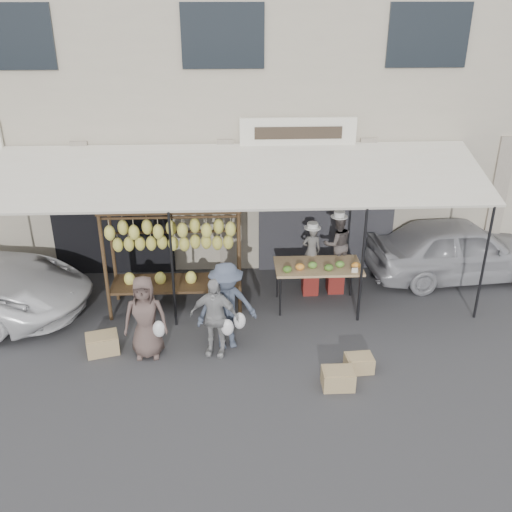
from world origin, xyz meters
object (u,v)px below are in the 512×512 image
at_px(banana_rack, 173,237).
at_px(sedan, 459,249).
at_px(vendor_right, 337,244).
at_px(crate_near_b, 359,363).
at_px(crate_near_a, 338,378).
at_px(produce_table, 319,267).
at_px(crate_far, 102,344).
at_px(vendor_left, 312,250).
at_px(customer_right, 227,306).
at_px(customer_left, 145,317).
at_px(customer_mid, 214,317).

height_order(banana_rack, sedan, banana_rack).
relative_size(vendor_right, crate_near_b, 2.77).
xyz_separation_m(banana_rack, crate_near_a, (2.78, -2.58, -1.42)).
height_order(produce_table, crate_near_a, produce_table).
bearing_deg(crate_far, sedan, 19.41).
bearing_deg(vendor_left, produce_table, 91.77).
height_order(customer_right, crate_near_a, customer_right).
height_order(vendor_right, crate_far, vendor_right).
bearing_deg(crate_near_b, crate_far, 170.38).
relative_size(customer_left, customer_right, 0.92).
xyz_separation_m(banana_rack, customer_mid, (0.79, -1.55, -0.84)).
xyz_separation_m(banana_rack, vendor_left, (2.74, 0.55, -0.59)).
height_order(customer_left, crate_near_a, customer_left).
bearing_deg(crate_near_b, customer_left, 170.14).
distance_m(customer_left, crate_near_b, 3.69).
bearing_deg(customer_left, crate_far, 170.31).
distance_m(vendor_right, crate_near_b, 2.93).
xyz_separation_m(customer_mid, customer_right, (0.21, 0.20, 0.09)).
bearing_deg(customer_left, crate_near_b, -10.96).
bearing_deg(customer_mid, banana_rack, 130.96).
height_order(crate_near_a, crate_near_b, crate_near_a).
bearing_deg(banana_rack, produce_table, -0.23).
relative_size(vendor_right, crate_near_a, 2.47).
height_order(vendor_left, customer_mid, vendor_left).
bearing_deg(crate_near_a, crate_near_b, 43.91).
distance_m(banana_rack, crate_near_a, 4.05).
distance_m(banana_rack, crate_far, 2.33).
bearing_deg(vendor_right, crate_far, 13.47).
distance_m(vendor_left, sedan, 3.40).
distance_m(vendor_left, crate_near_a, 3.24).
height_order(crate_near_a, crate_far, crate_far).
bearing_deg(banana_rack, customer_right, -53.33).
xyz_separation_m(banana_rack, crate_far, (-1.20, -1.42, -1.41)).
bearing_deg(crate_near_b, vendor_right, 88.55).
height_order(customer_left, customer_right, customer_right).
relative_size(produce_table, vendor_right, 1.36).
relative_size(vendor_right, customer_mid, 0.85).
bearing_deg(customer_mid, crate_far, -169.78).
xyz_separation_m(customer_mid, crate_far, (-1.99, 0.13, -0.57)).
relative_size(vendor_left, sedan, 0.27).
distance_m(produce_table, customer_mid, 2.54).
bearing_deg(produce_table, sedan, 19.43).
bearing_deg(crate_far, customer_mid, -3.65).
xyz_separation_m(vendor_right, sedan, (2.80, 0.54, -0.42)).
xyz_separation_m(banana_rack, crate_near_b, (3.21, -2.17, -1.44)).
relative_size(vendor_left, crate_near_a, 2.09).
distance_m(vendor_left, customer_mid, 2.88).
relative_size(vendor_left, customer_right, 0.65).
bearing_deg(crate_far, crate_near_a, -16.30).
height_order(customer_left, crate_far, customer_left).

